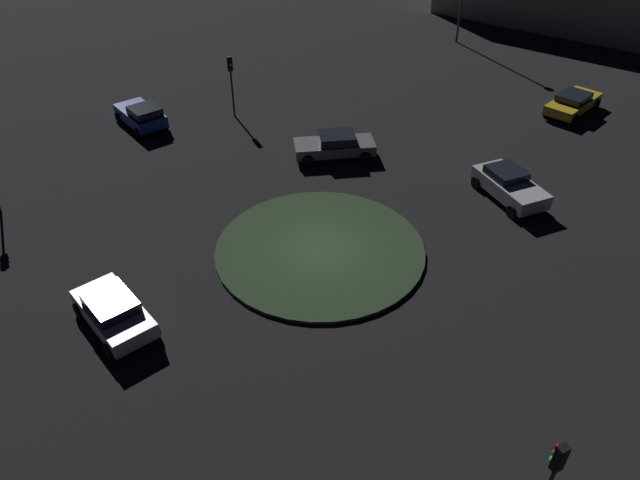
# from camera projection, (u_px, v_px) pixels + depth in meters

# --- Properties ---
(ground_plane) EXTENTS (117.18, 117.18, 0.00)m
(ground_plane) POSITION_uv_depth(u_px,v_px,m) (320.00, 251.00, 27.15)
(ground_plane) COLOR black
(roundabout_island) EXTENTS (9.56, 9.56, 0.17)m
(roundabout_island) POSITION_uv_depth(u_px,v_px,m) (320.00, 249.00, 27.10)
(roundabout_island) COLOR #2D4228
(roundabout_island) RESTS_ON ground_plane
(car_blue) EXTENTS (2.17, 3.88, 1.49)m
(car_blue) POSITION_uv_depth(u_px,v_px,m) (141.00, 115.00, 36.88)
(car_blue) COLOR #1E38A5
(car_blue) RESTS_ON ground_plane
(car_silver) EXTENTS (3.07, 4.49, 1.49)m
(car_silver) POSITION_uv_depth(u_px,v_px,m) (509.00, 185.00, 30.25)
(car_silver) COLOR silver
(car_silver) RESTS_ON ground_plane
(car_white) EXTENTS (2.03, 3.93, 1.43)m
(car_white) POSITION_uv_depth(u_px,v_px,m) (113.00, 312.00, 22.86)
(car_white) COLOR white
(car_white) RESTS_ON ground_plane
(car_yellow) EXTENTS (4.74, 2.49, 1.33)m
(car_yellow) POSITION_uv_depth(u_px,v_px,m) (573.00, 102.00, 38.50)
(car_yellow) COLOR gold
(car_yellow) RESTS_ON ground_plane
(car_grey) EXTENTS (4.78, 3.97, 1.44)m
(car_grey) POSITION_uv_depth(u_px,v_px,m) (335.00, 145.00, 33.72)
(car_grey) COLOR slate
(car_grey) RESTS_ON ground_plane
(traffic_light_south) EXTENTS (0.36, 0.39, 3.91)m
(traffic_light_south) POSITION_uv_depth(u_px,v_px,m) (231.00, 75.00, 36.83)
(traffic_light_south) COLOR #2D2D2D
(traffic_light_south) RESTS_ON ground_plane
(traffic_light_north) EXTENTS (0.35, 0.39, 3.89)m
(traffic_light_north) POSITION_uv_depth(u_px,v_px,m) (553.00, 472.00, 15.24)
(traffic_light_north) COLOR #2D2D2D
(traffic_light_north) RESTS_ON ground_plane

